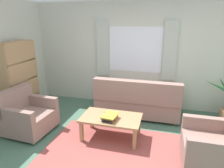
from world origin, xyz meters
The scene contains 10 objects.
ground_plane centered at (0.00, 0.00, 0.00)m, with size 6.24×6.24×0.00m, color #476B56.
wall_back centered at (0.00, 2.26, 1.30)m, with size 5.32×0.12×2.60m, color beige.
window_with_curtains centered at (0.00, 2.18, 1.45)m, with size 1.98×0.07×1.40m.
area_rug centered at (0.00, 0.00, 0.01)m, with size 2.34×1.82×0.01m, color #9E4C47.
couch centered at (0.19, 1.55, 0.37)m, with size 1.90×0.82×0.92m.
armchair_left centered at (-1.81, 0.27, 0.35)m, with size 0.87×0.89×0.88m.
armchair_right centered at (1.57, 0.14, 0.35)m, with size 0.83×0.85×0.88m.
coffee_table centered at (-0.14, 0.48, 0.38)m, with size 1.10×0.64×0.44m.
book_stack_on_table centered at (-0.15, 0.38, 0.49)m, with size 0.29×0.35×0.10m.
bookshelf centered at (-2.34, 0.89, 0.88)m, with size 0.30×0.94×1.72m.
Camera 1 is at (0.76, -2.79, 2.16)m, focal length 32.52 mm.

